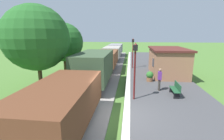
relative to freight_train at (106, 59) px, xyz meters
name	(u,v)px	position (x,y,z in m)	size (l,w,h in m)	color
ground_plane	(119,119)	(2.40, -11.14, -1.46)	(160.00, 160.00, 0.00)	#47702D
platform_slab	(181,120)	(5.60, -11.14, -1.34)	(6.00, 60.00, 0.25)	#424244
platform_edge_stripe	(127,115)	(2.80, -11.14, -1.21)	(0.36, 60.00, 0.01)	silver
track_ballast	(76,115)	(0.00, -11.14, -1.40)	(3.80, 60.00, 0.12)	gray
rail_near	(89,114)	(0.72, -11.14, -1.27)	(0.07, 60.00, 0.14)	slate
rail_far	(63,112)	(-0.72, -11.14, -1.27)	(0.07, 60.00, 0.14)	slate
freight_train	(106,59)	(0.00, 0.00, 0.00)	(2.50, 32.60, 2.72)	brown
station_hut	(167,61)	(6.80, -1.85, 0.19)	(3.50, 5.80, 2.78)	#9E6B4C
bench_near_hut	(176,89)	(6.11, -7.97, -0.74)	(0.42, 1.50, 0.91)	#1E4C2D
bench_down_platform	(153,61)	(6.11, 3.64, -0.74)	(0.42, 1.50, 0.91)	#1E4C2D
person_waiting	(160,78)	(5.15, -7.02, -0.28)	(0.25, 0.39, 1.71)	#38332D
potted_planter	(150,76)	(4.72, -4.63, -0.74)	(0.64, 0.64, 0.92)	brown
lamp_post_near	(135,61)	(3.22, -8.92, 1.34)	(0.28, 0.28, 3.70)	#591414
lamp_post_far	(133,48)	(3.22, 1.08, 1.34)	(0.28, 0.28, 3.70)	#591414
tree_trackside_mid	(36,38)	(-3.58, -8.30, 2.71)	(4.54, 4.54, 6.45)	#4C3823
tree_trackside_far	(64,42)	(-3.76, -3.25, 2.16)	(3.85, 3.85, 5.56)	#4C3823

